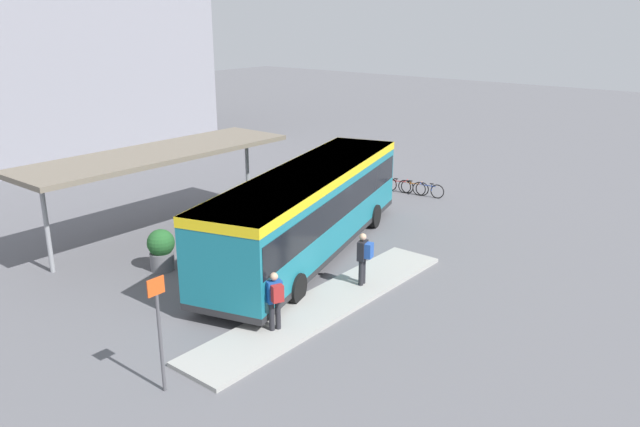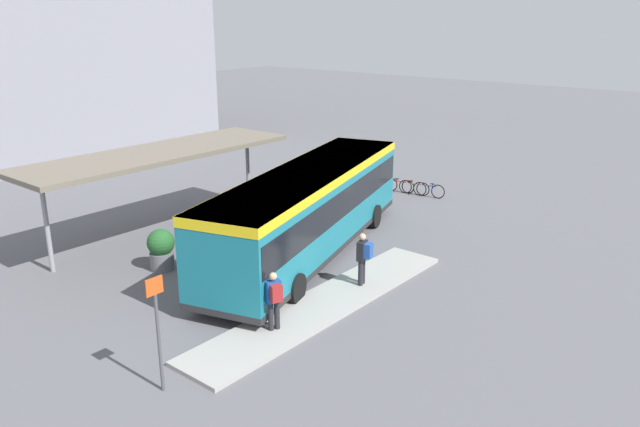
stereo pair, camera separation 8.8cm
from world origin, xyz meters
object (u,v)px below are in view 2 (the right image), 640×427
(bicycle_orange, at_px, (414,188))
(bicycle_red, at_px, (400,185))
(bicycle_blue, at_px, (429,190))
(potted_planter_near_shelter, at_px, (255,217))
(pedestrian_companion, at_px, (274,298))
(city_bus, at_px, (309,206))
(potted_planter_far_side, at_px, (161,249))
(pedestrian_waiting, at_px, (363,256))
(platform_sign, at_px, (158,329))

(bicycle_orange, relative_size, bicycle_red, 1.01)
(bicycle_blue, xyz_separation_m, bicycle_red, (-0.14, 1.53, -0.01))
(bicycle_red, height_order, potted_planter_near_shelter, potted_planter_near_shelter)
(bicycle_blue, bearing_deg, pedestrian_companion, 95.37)
(city_bus, relative_size, bicycle_blue, 7.89)
(bicycle_blue, distance_m, bicycle_orange, 0.77)
(city_bus, bearing_deg, potted_planter_far_side, 128.36)
(city_bus, relative_size, pedestrian_waiting, 7.33)
(pedestrian_waiting, distance_m, bicycle_red, 11.38)
(potted_planter_near_shelter, relative_size, potted_planter_far_side, 0.95)
(bicycle_blue, distance_m, potted_planter_near_shelter, 9.24)
(pedestrian_waiting, xyz_separation_m, bicycle_red, (10.13, 5.13, -0.75))
(potted_planter_near_shelter, bearing_deg, potted_planter_far_side, -178.95)
(bicycle_red, xyz_separation_m, platform_sign, (-17.59, -4.88, 1.23))
(city_bus, height_order, potted_planter_far_side, city_bus)
(bicycle_blue, bearing_deg, bicycle_red, -3.42)
(potted_planter_near_shelter, bearing_deg, bicycle_orange, -11.69)
(potted_planter_near_shelter, height_order, platform_sign, platform_sign)
(city_bus, height_order, bicycle_orange, city_bus)
(pedestrian_waiting, height_order, potted_planter_far_side, pedestrian_waiting)
(potted_planter_far_side, bearing_deg, potted_planter_near_shelter, 1.05)
(bicycle_red, bearing_deg, bicycle_blue, -2.93)
(bicycle_red, relative_size, potted_planter_near_shelter, 1.13)
(bicycle_orange, relative_size, potted_planter_far_side, 1.08)
(pedestrian_companion, height_order, bicycle_red, pedestrian_companion)
(pedestrian_waiting, distance_m, pedestrian_companion, 3.91)
(bicycle_orange, height_order, potted_planter_far_side, potted_planter_far_side)
(platform_sign, bearing_deg, city_bus, 18.82)
(pedestrian_companion, bearing_deg, potted_planter_near_shelter, -18.34)
(pedestrian_waiting, height_order, pedestrian_companion, pedestrian_waiting)
(city_bus, bearing_deg, potted_planter_near_shelter, 67.91)
(potted_planter_near_shelter, distance_m, potted_planter_far_side, 4.48)
(bicycle_orange, xyz_separation_m, bicycle_red, (-0.07, 0.77, -0.00))
(bicycle_orange, bearing_deg, platform_sign, -86.52)
(pedestrian_companion, distance_m, platform_sign, 3.59)
(bicycle_blue, xyz_separation_m, potted_planter_near_shelter, (-8.86, 2.58, 0.35))
(pedestrian_waiting, distance_m, bicycle_orange, 11.12)
(city_bus, xyz_separation_m, pedestrian_waiting, (-1.12, -3.17, -0.72))
(potted_planter_far_side, distance_m, platform_sign, 7.36)
(pedestrian_waiting, relative_size, pedestrian_companion, 1.02)
(platform_sign, bearing_deg, bicycle_blue, 10.72)
(bicycle_orange, xyz_separation_m, potted_planter_far_side, (-13.28, 1.74, 0.40))
(bicycle_blue, height_order, bicycle_red, bicycle_blue)
(pedestrian_companion, relative_size, bicycle_orange, 1.08)
(bicycle_blue, distance_m, potted_planter_far_side, 13.58)
(bicycle_blue, distance_m, bicycle_red, 1.53)
(potted_planter_near_shelter, relative_size, platform_sign, 0.48)
(platform_sign, bearing_deg, bicycle_red, 15.51)
(bicycle_orange, bearing_deg, city_bus, -92.16)
(pedestrian_waiting, relative_size, bicycle_blue, 1.08)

